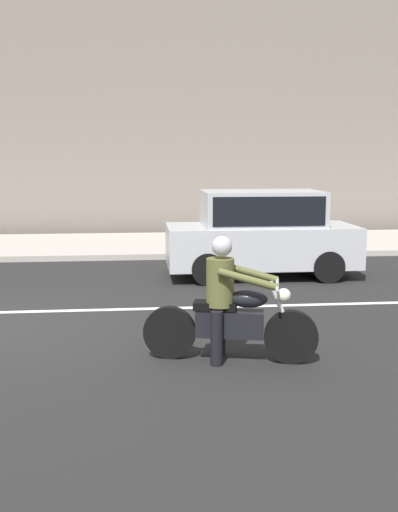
% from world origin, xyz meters
% --- Properties ---
extents(sidewalk_slab, '(40.00, 4.40, 0.14)m').
position_xyz_m(sidewalk_slab, '(0.00, 8.00, 0.07)').
color(sidewalk_slab, '#A8A399').
rests_on(sidewalk_slab, ground_plane).
extents(building_facade, '(40.00, 1.40, 13.11)m').
position_xyz_m(building_facade, '(0.00, 11.40, 6.55)').
color(building_facade, slate).
rests_on(building_facade, ground_plane).
extents(lane_marking_stripe, '(18.00, 0.14, 0.01)m').
position_xyz_m(lane_marking_stripe, '(-0.02, 0.90, 0.00)').
color(lane_marking_stripe, silver).
rests_on(lane_marking_stripe, ground_plane).
extents(motorcycle_with_rider_olive, '(2.12, 0.81, 1.55)m').
position_xyz_m(motorcycle_with_rider_olive, '(3.22, -1.80, 0.63)').
color(motorcycle_with_rider_olive, black).
rests_on(motorcycle_with_rider_olive, ground_plane).
extents(parked_hatchback_silver, '(3.92, 1.76, 1.80)m').
position_xyz_m(parked_hatchback_silver, '(4.70, 3.48, 0.93)').
color(parked_hatchback_silver, '#B2B5BA').
rests_on(parked_hatchback_silver, ground_plane).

